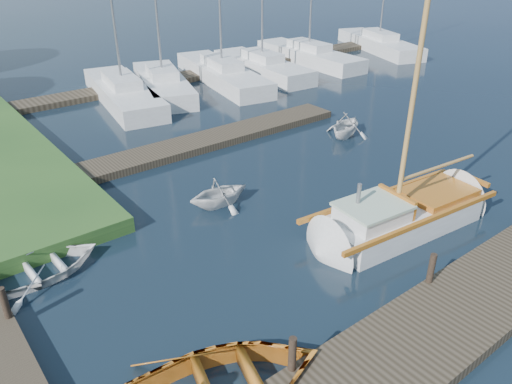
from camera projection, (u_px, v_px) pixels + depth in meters
ground at (256, 227)px, 15.07m from camera, size 160.00×160.00×0.00m
near_dock at (426, 336)px, 10.81m from camera, size 18.00×2.20×0.30m
far_dock at (198, 143)px, 20.64m from camera, size 14.00×1.60×0.30m
pontoon at (226, 70)px, 31.63m from camera, size 30.00×1.60×0.30m
mooring_post_1 at (292, 354)px, 9.62m from camera, size 0.16×0.16×0.80m
mooring_post_2 at (431, 268)px, 12.07m from camera, size 0.16×0.16×0.80m
mooring_post_4 at (5, 303)px, 10.94m from camera, size 0.16×0.16×0.80m
sailboat at (403, 217)px, 14.93m from camera, size 7.30×2.60×9.83m
dinghy at (221, 383)px, 9.34m from camera, size 4.80×3.95×0.87m
tender_a at (38, 266)px, 12.79m from camera, size 3.26×2.41×0.65m
tender_b at (219, 190)px, 16.05m from camera, size 2.20×1.94×1.09m
tender_d at (346, 123)px, 21.52m from camera, size 2.83×2.64×1.20m
marina_boat_1 at (123, 91)px, 25.87m from camera, size 3.65×8.91×10.31m
marina_boat_2 at (163, 82)px, 27.38m from camera, size 4.52×8.05×11.01m
marina_boat_3 at (222, 72)px, 29.34m from camera, size 3.90×9.66×13.10m
marina_boat_4 at (262, 65)px, 30.90m from camera, size 2.83×8.37×10.90m
marina_boat_5 at (309, 54)px, 33.67m from camera, size 2.66×9.01×11.65m
marina_boat_7 at (379, 43)px, 37.18m from camera, size 5.15×9.24×11.20m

